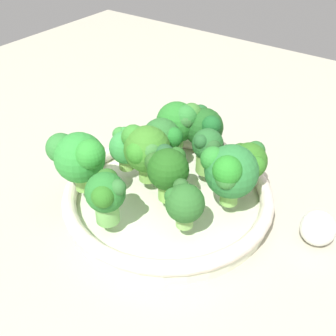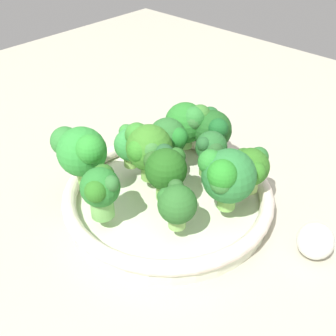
{
  "view_description": "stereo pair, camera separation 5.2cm",
  "coord_description": "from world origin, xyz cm",
  "px_view_note": "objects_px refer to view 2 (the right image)",
  "views": [
    {
      "loc": [
        -31.7,
        -27.09,
        36.73
      ],
      "look_at": [
        2.91,
        -1.99,
        6.23
      ],
      "focal_mm": 46.62,
      "sensor_mm": 36.0,
      "label": 1
    },
    {
      "loc": [
        -28.36,
        -31.14,
        36.73
      ],
      "look_at": [
        2.91,
        -1.99,
        6.23
      ],
      "focal_mm": 46.62,
      "sensor_mm": 36.0,
      "label": 2
    }
  ],
  "objects_px": {
    "broccoli_floret_7": "(130,144)",
    "broccoli_floret_5": "(188,122)",
    "broccoli_floret_0": "(147,148)",
    "broccoli_floret_6": "(251,167)",
    "broccoli_floret_11": "(101,189)",
    "broccoli_floret_3": "(167,138)",
    "garlic_bulb": "(315,241)",
    "bowl": "(168,197)",
    "broccoli_floret_10": "(81,150)",
    "broccoli_floret_4": "(176,204)",
    "broccoli_floret_2": "(166,168)",
    "broccoli_floret_1": "(211,151)",
    "broccoli_floret_8": "(212,129)",
    "broccoli_floret_9": "(226,176)"
  },
  "relations": [
    {
      "from": "broccoli_floret_4",
      "to": "broccoli_floret_5",
      "type": "distance_m",
      "value": 0.16
    },
    {
      "from": "broccoli_floret_4",
      "to": "bowl",
      "type": "bearing_deg",
      "value": 50.47
    },
    {
      "from": "bowl",
      "to": "broccoli_floret_10",
      "type": "distance_m",
      "value": 0.12
    },
    {
      "from": "broccoli_floret_0",
      "to": "broccoli_floret_11",
      "type": "distance_m",
      "value": 0.09
    },
    {
      "from": "broccoli_floret_7",
      "to": "broccoli_floret_3",
      "type": "bearing_deg",
      "value": -34.61
    },
    {
      "from": "broccoli_floret_3",
      "to": "broccoli_floret_1",
      "type": "bearing_deg",
      "value": -78.8
    },
    {
      "from": "garlic_bulb",
      "to": "broccoli_floret_11",
      "type": "bearing_deg",
      "value": 125.95
    },
    {
      "from": "broccoli_floret_5",
      "to": "broccoli_floret_7",
      "type": "distance_m",
      "value": 0.09
    },
    {
      "from": "bowl",
      "to": "broccoli_floret_10",
      "type": "bearing_deg",
      "value": 126.91
    },
    {
      "from": "broccoli_floret_5",
      "to": "garlic_bulb",
      "type": "relative_size",
      "value": 1.63
    },
    {
      "from": "broccoli_floret_6",
      "to": "bowl",
      "type": "bearing_deg",
      "value": 131.81
    },
    {
      "from": "broccoli_floret_1",
      "to": "broccoli_floret_7",
      "type": "distance_m",
      "value": 0.11
    },
    {
      "from": "broccoli_floret_9",
      "to": "broccoli_floret_11",
      "type": "bearing_deg",
      "value": 138.41
    },
    {
      "from": "broccoli_floret_7",
      "to": "bowl",
      "type": "bearing_deg",
      "value": -93.22
    },
    {
      "from": "broccoli_floret_11",
      "to": "garlic_bulb",
      "type": "bearing_deg",
      "value": -54.05
    },
    {
      "from": "broccoli_floret_6",
      "to": "broccoli_floret_8",
      "type": "distance_m",
      "value": 0.09
    },
    {
      "from": "bowl",
      "to": "broccoli_floret_4",
      "type": "bearing_deg",
      "value": -129.53
    },
    {
      "from": "broccoli_floret_0",
      "to": "garlic_bulb",
      "type": "bearing_deg",
      "value": -75.19
    },
    {
      "from": "bowl",
      "to": "broccoli_floret_10",
      "type": "xyz_separation_m",
      "value": [
        -0.06,
        0.08,
        0.06
      ]
    },
    {
      "from": "broccoli_floret_4",
      "to": "broccoli_floret_5",
      "type": "relative_size",
      "value": 0.79
    },
    {
      "from": "broccoli_floret_7",
      "to": "garlic_bulb",
      "type": "bearing_deg",
      "value": -78.91
    },
    {
      "from": "broccoli_floret_0",
      "to": "broccoli_floret_6",
      "type": "height_order",
      "value": "broccoli_floret_0"
    },
    {
      "from": "broccoli_floret_3",
      "to": "broccoli_floret_9",
      "type": "distance_m",
      "value": 0.12
    },
    {
      "from": "broccoli_floret_1",
      "to": "broccoli_floret_6",
      "type": "xyz_separation_m",
      "value": [
        0.01,
        -0.05,
        -0.0
      ]
    },
    {
      "from": "bowl",
      "to": "garlic_bulb",
      "type": "distance_m",
      "value": 0.18
    },
    {
      "from": "broccoli_floret_5",
      "to": "broccoli_floret_8",
      "type": "bearing_deg",
      "value": -61.59
    },
    {
      "from": "broccoli_floret_11",
      "to": "broccoli_floret_3",
      "type": "bearing_deg",
      "value": 10.74
    },
    {
      "from": "broccoli_floret_0",
      "to": "broccoli_floret_11",
      "type": "relative_size",
      "value": 1.18
    },
    {
      "from": "broccoli_floret_4",
      "to": "broccoli_floret_6",
      "type": "xyz_separation_m",
      "value": [
        0.11,
        -0.02,
        0.0
      ]
    },
    {
      "from": "broccoli_floret_2",
      "to": "broccoli_floret_3",
      "type": "xyz_separation_m",
      "value": [
        0.06,
        0.05,
        -0.01
      ]
    },
    {
      "from": "broccoli_floret_10",
      "to": "broccoli_floret_2",
      "type": "bearing_deg",
      "value": -62.13
    },
    {
      "from": "broccoli_floret_2",
      "to": "garlic_bulb",
      "type": "bearing_deg",
      "value": -68.24
    },
    {
      "from": "broccoli_floret_7",
      "to": "broccoli_floret_5",
      "type": "bearing_deg",
      "value": -19.0
    },
    {
      "from": "broccoli_floret_4",
      "to": "broccoli_floret_5",
      "type": "bearing_deg",
      "value": 36.29
    },
    {
      "from": "broccoli_floret_8",
      "to": "broccoli_floret_11",
      "type": "height_order",
      "value": "broccoli_floret_11"
    },
    {
      "from": "broccoli_floret_1",
      "to": "broccoli_floret_9",
      "type": "distance_m",
      "value": 0.07
    },
    {
      "from": "broccoli_floret_7",
      "to": "garlic_bulb",
      "type": "distance_m",
      "value": 0.25
    },
    {
      "from": "broccoli_floret_2",
      "to": "broccoli_floret_5",
      "type": "bearing_deg",
      "value": 27.35
    },
    {
      "from": "bowl",
      "to": "broccoli_floret_5",
      "type": "distance_m",
      "value": 0.11
    },
    {
      "from": "broccoli_floret_2",
      "to": "broccoli_floret_4",
      "type": "height_order",
      "value": "broccoli_floret_2"
    },
    {
      "from": "broccoli_floret_3",
      "to": "broccoli_floret_7",
      "type": "distance_m",
      "value": 0.05
    },
    {
      "from": "broccoli_floret_2",
      "to": "broccoli_floret_1",
      "type": "bearing_deg",
      "value": -8.82
    },
    {
      "from": "broccoli_floret_2",
      "to": "broccoli_floret_3",
      "type": "distance_m",
      "value": 0.08
    },
    {
      "from": "broccoli_floret_6",
      "to": "broccoli_floret_7",
      "type": "bearing_deg",
      "value": 113.19
    },
    {
      "from": "broccoli_floret_1",
      "to": "broccoli_floret_5",
      "type": "bearing_deg",
      "value": 64.99
    },
    {
      "from": "broccoli_floret_0",
      "to": "broccoli_floret_7",
      "type": "xyz_separation_m",
      "value": [
        0.01,
        0.04,
        -0.01
      ]
    },
    {
      "from": "broccoli_floret_0",
      "to": "broccoli_floret_5",
      "type": "relative_size",
      "value": 1.1
    },
    {
      "from": "bowl",
      "to": "broccoli_floret_7",
      "type": "distance_m",
      "value": 0.09
    },
    {
      "from": "broccoli_floret_9",
      "to": "broccoli_floret_11",
      "type": "distance_m",
      "value": 0.14
    },
    {
      "from": "broccoli_floret_11",
      "to": "bowl",
      "type": "bearing_deg",
      "value": -11.62
    }
  ]
}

